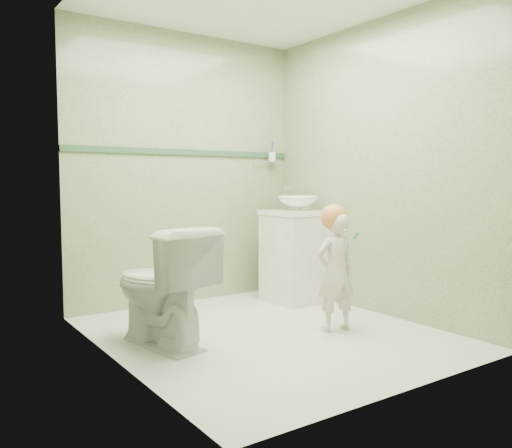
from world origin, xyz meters
TOP-DOWN VIEW (x-y plane):
  - ground at (0.00, 0.00)m, footprint 2.50×2.50m
  - room_shell at (0.00, 0.00)m, footprint 2.50×2.54m
  - trim_stripe at (0.00, 1.24)m, footprint 2.20×0.02m
  - vanity at (0.84, 0.70)m, footprint 0.52×0.50m
  - counter at (0.84, 0.70)m, footprint 0.54×0.52m
  - basin at (0.84, 0.70)m, footprint 0.37×0.37m
  - faucet at (0.84, 0.89)m, footprint 0.03×0.13m
  - cup_holder at (0.89, 1.18)m, footprint 0.26×0.07m
  - toilet at (-0.74, 0.18)m, footprint 0.58×0.85m
  - toddler at (0.45, -0.22)m, footprint 0.34×0.26m
  - hair_cap at (0.45, -0.19)m, footprint 0.19×0.19m
  - teal_toothbrush at (0.50, -0.35)m, footprint 0.11×0.14m

SIDE VIEW (x-z plane):
  - ground at x=0.00m, z-range 0.00..0.00m
  - vanity at x=0.84m, z-range 0.00..0.80m
  - toilet at x=-0.74m, z-range 0.00..0.80m
  - toddler at x=0.45m, z-range 0.00..0.87m
  - teal_toothbrush at x=0.50m, z-range 0.67..0.75m
  - counter at x=0.84m, z-range 0.79..0.83m
  - hair_cap at x=0.45m, z-range 0.73..0.93m
  - basin at x=0.84m, z-range 0.83..0.96m
  - faucet at x=0.84m, z-range 0.88..1.06m
  - room_shell at x=0.00m, z-range 0.00..2.40m
  - cup_holder at x=0.89m, z-range 1.22..1.44m
  - trim_stripe at x=0.00m, z-range 1.33..1.38m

